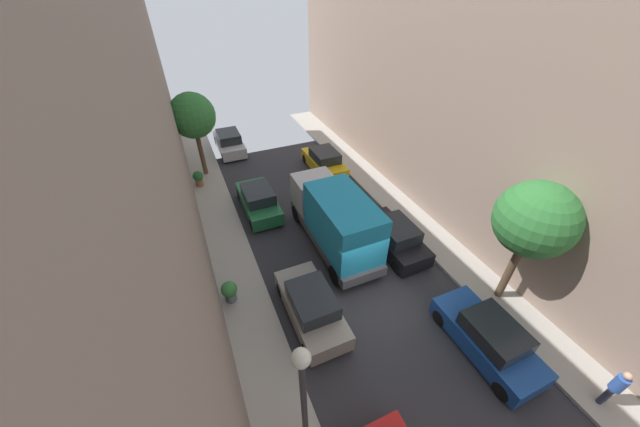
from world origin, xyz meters
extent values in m
plane|color=#2D2D33|center=(0.00, 0.00, 0.00)|extent=(32.00, 32.00, 0.00)
cube|color=#A8A399|center=(-5.00, 0.00, 0.07)|extent=(2.00, 44.00, 0.15)
cube|color=#A8A399|center=(5.00, 0.00, 0.07)|extent=(2.00, 44.00, 0.15)
cube|color=gray|center=(-9.00, 0.00, 7.75)|extent=(6.00, 44.00, 15.51)
cube|color=gray|center=(9.00, 0.00, 7.64)|extent=(6.00, 44.00, 15.28)
cube|color=gray|center=(-2.70, 0.44, 0.55)|extent=(1.76, 4.20, 0.76)
cube|color=#1E2328|center=(-2.70, 0.29, 1.25)|extent=(1.56, 2.10, 0.64)
cylinder|color=black|center=(-3.48, 1.99, 0.32)|extent=(0.22, 0.64, 0.64)
cylinder|color=black|center=(-1.92, 1.99, 0.32)|extent=(0.22, 0.64, 0.64)
cylinder|color=black|center=(-3.48, -1.11, 0.32)|extent=(0.22, 0.64, 0.64)
cylinder|color=black|center=(-1.92, -1.11, 0.32)|extent=(0.22, 0.64, 0.64)
cube|color=#1E6638|center=(-2.70, 8.47, 0.55)|extent=(1.76, 4.20, 0.76)
cube|color=#1E2328|center=(-2.70, 8.32, 1.25)|extent=(1.56, 2.10, 0.64)
cylinder|color=black|center=(-3.48, 10.02, 0.32)|extent=(0.22, 0.64, 0.64)
cylinder|color=black|center=(-1.92, 10.02, 0.32)|extent=(0.22, 0.64, 0.64)
cylinder|color=black|center=(-3.48, 6.92, 0.32)|extent=(0.22, 0.64, 0.64)
cylinder|color=black|center=(-1.92, 6.92, 0.32)|extent=(0.22, 0.64, 0.64)
cube|color=silver|center=(-2.70, 16.94, 0.55)|extent=(1.76, 4.20, 0.76)
cube|color=#1E2328|center=(-2.70, 16.79, 1.25)|extent=(1.56, 2.10, 0.64)
cylinder|color=black|center=(-3.48, 18.49, 0.32)|extent=(0.22, 0.64, 0.64)
cylinder|color=black|center=(-1.92, 18.49, 0.32)|extent=(0.22, 0.64, 0.64)
cylinder|color=black|center=(-3.48, 15.39, 0.32)|extent=(0.22, 0.64, 0.64)
cylinder|color=black|center=(-1.92, 15.39, 0.32)|extent=(0.22, 0.64, 0.64)
cube|color=#194799|center=(2.70, -3.44, 0.55)|extent=(1.76, 4.20, 0.76)
cube|color=#1E2328|center=(2.70, -3.59, 1.25)|extent=(1.56, 2.10, 0.64)
cylinder|color=black|center=(1.92, -1.89, 0.32)|extent=(0.22, 0.64, 0.64)
cylinder|color=black|center=(3.48, -1.89, 0.32)|extent=(0.22, 0.64, 0.64)
cylinder|color=black|center=(1.92, -4.99, 0.32)|extent=(0.22, 0.64, 0.64)
cylinder|color=black|center=(3.48, -4.99, 0.32)|extent=(0.22, 0.64, 0.64)
cube|color=black|center=(2.70, 2.67, 0.55)|extent=(1.76, 4.20, 0.76)
cube|color=#1E2328|center=(2.70, 2.52, 1.25)|extent=(1.56, 2.10, 0.64)
cylinder|color=black|center=(1.92, 4.22, 0.32)|extent=(0.22, 0.64, 0.64)
cylinder|color=black|center=(3.48, 4.22, 0.32)|extent=(0.22, 0.64, 0.64)
cylinder|color=black|center=(1.92, 1.12, 0.32)|extent=(0.22, 0.64, 0.64)
cylinder|color=black|center=(3.48, 1.12, 0.32)|extent=(0.22, 0.64, 0.64)
cube|color=gold|center=(2.70, 11.25, 0.55)|extent=(1.76, 4.20, 0.76)
cube|color=#1E2328|center=(2.70, 11.10, 1.25)|extent=(1.56, 2.10, 0.64)
cylinder|color=black|center=(1.92, 12.80, 0.32)|extent=(0.22, 0.64, 0.64)
cylinder|color=black|center=(3.48, 12.80, 0.32)|extent=(0.22, 0.64, 0.64)
cylinder|color=black|center=(1.92, 9.70, 0.32)|extent=(0.22, 0.64, 0.64)
cylinder|color=black|center=(3.48, 9.70, 0.32)|extent=(0.22, 0.64, 0.64)
cube|color=#4C4C51|center=(0.00, 4.09, 0.73)|extent=(2.20, 6.60, 0.50)
cube|color=#B7B7BC|center=(0.00, 6.49, 1.83)|extent=(2.10, 1.80, 1.70)
cube|color=#1E8CB7|center=(0.00, 3.09, 2.18)|extent=(2.24, 4.20, 2.40)
cylinder|color=black|center=(-0.98, 6.69, 0.48)|extent=(0.30, 0.96, 0.96)
cylinder|color=black|center=(0.98, 6.69, 0.48)|extent=(0.30, 0.96, 0.96)
cylinder|color=black|center=(-0.98, 1.69, 0.48)|extent=(0.30, 0.96, 0.96)
cylinder|color=black|center=(0.98, 1.69, 0.48)|extent=(0.30, 0.96, 0.96)
cylinder|color=#2D334C|center=(4.66, -6.47, 0.56)|extent=(0.18, 0.18, 0.82)
cylinder|color=#2D334C|center=(4.88, -6.47, 0.56)|extent=(0.18, 0.18, 0.82)
cylinder|color=#3359B2|center=(4.77, -6.47, 1.29)|extent=(0.36, 0.36, 0.64)
sphere|color=tan|center=(4.77, -6.47, 1.75)|extent=(0.24, 0.24, 0.24)
cylinder|color=brown|center=(-4.97, 13.91, 1.65)|extent=(0.30, 0.30, 3.00)
sphere|color=#2D7233|center=(-4.97, 13.91, 4.19)|extent=(2.78, 2.78, 2.78)
cylinder|color=brown|center=(5.13, -1.86, 1.69)|extent=(0.31, 0.31, 3.08)
sphere|color=#2D7233|center=(5.13, -1.86, 4.30)|extent=(2.86, 2.86, 2.86)
cylinder|color=slate|center=(-5.55, 2.49, 0.35)|extent=(0.47, 0.47, 0.40)
sphere|color=#38843D|center=(-5.55, 2.49, 0.82)|extent=(0.67, 0.67, 0.67)
cylinder|color=brown|center=(-5.56, 12.45, 0.37)|extent=(0.47, 0.47, 0.44)
sphere|color=#23602D|center=(-5.56, 12.45, 0.84)|extent=(0.63, 0.63, 0.63)
cylinder|color=#333338|center=(-4.60, -3.84, 2.53)|extent=(0.16, 0.16, 4.77)
sphere|color=white|center=(-4.60, -3.84, 5.14)|extent=(0.44, 0.44, 0.44)
camera|label=1|loc=(-5.69, -7.31, 11.64)|focal=18.56mm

